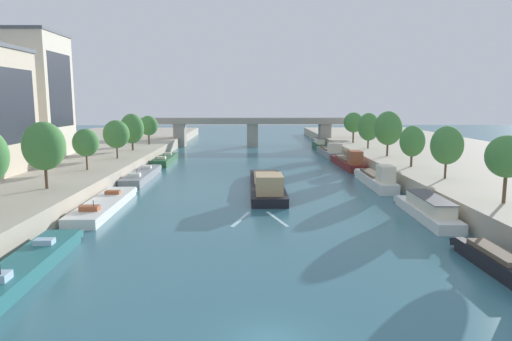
{
  "coord_description": "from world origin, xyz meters",
  "views": [
    {
      "loc": [
        -1.01,
        -20.4,
        11.68
      ],
      "look_at": [
        0.0,
        40.47,
        2.29
      ],
      "focal_mm": 31.86,
      "sensor_mm": 36.0,
      "label": 1
    }
  ],
  "objects": [
    {
      "name": "moored_boat_left_gap_after",
      "position": [
        -16.66,
        27.92,
        0.53
      ],
      "size": [
        3.55,
        16.97,
        2.12
      ],
      "color": "silver",
      "rests_on": "ground"
    },
    {
      "name": "bridge_far",
      "position": [
        0.0,
        96.43,
        4.64
      ],
      "size": [
        61.33,
        4.4,
        7.28
      ],
      "color": "gray",
      "rests_on": "ground"
    },
    {
      "name": "moored_boat_right_far",
      "position": [
        16.17,
        8.2,
        0.97
      ],
      "size": [
        2.04,
        11.12,
        3.36
      ],
      "color": "black",
      "rests_on": "ground"
    },
    {
      "name": "moored_boat_right_gap_after",
      "position": [
        16.3,
        90.11,
        1.15
      ],
      "size": [
        2.19,
        10.54,
        2.74
      ],
      "color": "#235633",
      "rests_on": "ground"
    },
    {
      "name": "tree_left_second",
      "position": [
        -22.74,
        27.96,
        6.9
      ],
      "size": [
        4.39,
        4.39,
        7.18
      ],
      "color": "brown",
      "rests_on": "quay_left"
    },
    {
      "name": "tree_right_past_mid",
      "position": [
        22.47,
        80.84,
        6.86
      ],
      "size": [
        4.42,
        4.42,
        6.79
      ],
      "color": "brown",
      "rests_on": "quay_right"
    },
    {
      "name": "barge_midriver",
      "position": [
        1.35,
        37.39,
        0.94
      ],
      "size": [
        4.25,
        22.45,
        3.25
      ],
      "color": "black",
      "rests_on": "ground"
    },
    {
      "name": "tree_right_by_lamp",
      "position": [
        22.57,
        20.21,
        6.64
      ],
      "size": [
        3.82,
        3.82,
        6.29
      ],
      "color": "brown",
      "rests_on": "quay_right"
    },
    {
      "name": "moored_boat_right_midway",
      "position": [
        16.54,
        40.78,
        1.04
      ],
      "size": [
        2.63,
        15.1,
        3.47
      ],
      "color": "silver",
      "rests_on": "ground"
    },
    {
      "name": "tree_right_far",
      "position": [
        22.7,
        68.9,
        6.56
      ],
      "size": [
        4.22,
        4.22,
        6.99
      ],
      "color": "brown",
      "rests_on": "quay_right"
    },
    {
      "name": "tree_left_far",
      "position": [
        -22.52,
        77.87,
        6.35
      ],
      "size": [
        4.01,
        4.01,
        6.17
      ],
      "color": "brown",
      "rests_on": "quay_left"
    },
    {
      "name": "moored_boat_left_downstream",
      "position": [
        -17.05,
        47.24,
        0.6
      ],
      "size": [
        3.08,
        16.51,
        2.25
      ],
      "color": "gray",
      "rests_on": "ground"
    },
    {
      "name": "moored_boat_left_end",
      "position": [
        -16.7,
        65.02,
        0.65
      ],
      "size": [
        2.68,
        13.99,
        2.35
      ],
      "color": "#235633",
      "rests_on": "ground"
    },
    {
      "name": "moored_boat_right_near",
      "position": [
        16.54,
        58.49,
        1.02
      ],
      "size": [
        3.09,
        16.1,
        3.48
      ],
      "color": "maroon",
      "rests_on": "ground"
    },
    {
      "name": "tree_right_distant",
      "position": [
        22.68,
        56.21,
        7.05
      ],
      "size": [
        4.64,
        4.64,
        7.62
      ],
      "color": "brown",
      "rests_on": "quay_right"
    },
    {
      "name": "wake_behind_barge",
      "position": [
        0.01,
        23.5,
        0.01
      ],
      "size": [
        5.6,
        5.88,
        0.03
      ],
      "color": "#A5D1DB",
      "rests_on": "ground"
    },
    {
      "name": "quay_right",
      "position": [
        36.67,
        55.0,
        1.16
      ],
      "size": [
        36.0,
        170.0,
        2.31
      ],
      "primitive_type": "cube",
      "color": "#B2A893",
      "rests_on": "ground"
    },
    {
      "name": "quay_left",
      "position": [
        -36.67,
        55.0,
        1.16
      ],
      "size": [
        36.0,
        170.0,
        2.31
      ],
      "primitive_type": "cube",
      "color": "#B2A893",
      "rests_on": "ground"
    },
    {
      "name": "tree_right_end_of_row",
      "position": [
        22.34,
        43.69,
        5.96
      ],
      "size": [
        3.53,
        3.53,
        5.87
      ],
      "color": "brown",
      "rests_on": "quay_right"
    },
    {
      "name": "tree_left_distant",
      "position": [
        -22.52,
        53.76,
        6.28
      ],
      "size": [
        4.21,
        4.21,
        6.25
      ],
      "color": "brown",
      "rests_on": "quay_left"
    },
    {
      "name": "tree_left_nearest",
      "position": [
        -23.12,
        66.18,
        6.44
      ],
      "size": [
        4.44,
        4.44,
        6.94
      ],
      "color": "brown",
      "rests_on": "quay_left"
    },
    {
      "name": "building_left_far_end",
      "position": [
        -38.17,
        57.12,
        12.66
      ],
      "size": [
        11.95,
        11.83,
        20.66
      ],
      "color": "beige",
      "rests_on": "quay_left"
    },
    {
      "name": "moored_boat_left_near",
      "position": [
        -16.16,
        9.62,
        0.57
      ],
      "size": [
        3.24,
        14.91,
        2.19
      ],
      "color": "#23666B",
      "rests_on": "ground"
    },
    {
      "name": "tree_left_third",
      "position": [
        -23.08,
        41.29,
        6.05
      ],
      "size": [
        3.49,
        3.49,
        5.61
      ],
      "color": "brown",
      "rests_on": "quay_left"
    },
    {
      "name": "moored_boat_right_end",
      "position": [
        16.88,
        23.54,
        0.98
      ],
      "size": [
        2.92,
        13.55,
        2.35
      ],
      "color": "silver",
      "rests_on": "ground"
    },
    {
      "name": "moored_boat_right_second",
      "position": [
        16.43,
        75.7,
        0.96
      ],
      "size": [
        3.41,
        15.85,
        3.17
      ],
      "color": "gray",
      "rests_on": "ground"
    },
    {
      "name": "tree_right_third",
      "position": [
        22.91,
        33.66,
        6.35
      ],
      "size": [
        3.84,
        3.84,
        6.37
      ],
      "color": "brown",
      "rests_on": "quay_right"
    }
  ]
}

